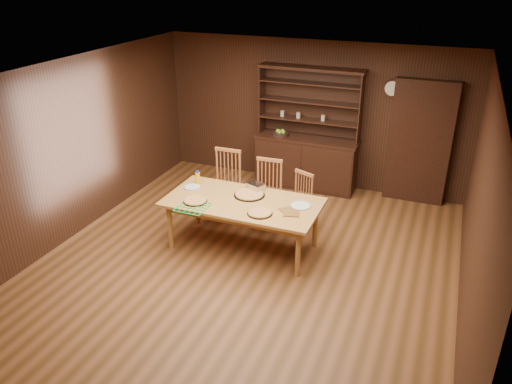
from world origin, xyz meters
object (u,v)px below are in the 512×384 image
at_px(china_hutch, 306,156).
at_px(chair_left, 226,182).
at_px(dining_table, 243,205).
at_px(chair_center, 267,190).
at_px(juice_bottle, 198,178).
at_px(chair_right, 300,199).

distance_m(china_hutch, chair_left, 1.81).
distance_m(china_hutch, dining_table, 2.43).
distance_m(chair_center, juice_bottle, 1.10).
bearing_deg(chair_center, chair_right, 3.39).
xyz_separation_m(china_hutch, dining_table, (-0.21, -2.42, 0.09)).
bearing_deg(china_hutch, juice_bottle, -116.84).
height_order(china_hutch, dining_table, china_hutch).
bearing_deg(chair_center, juice_bottle, -152.93).
relative_size(dining_table, chair_center, 2.05).
bearing_deg(dining_table, chair_left, 127.95).
height_order(dining_table, chair_center, chair_center).
bearing_deg(dining_table, juice_bottle, 161.11).
xyz_separation_m(china_hutch, chair_center, (-0.15, -1.59, -0.03)).
bearing_deg(china_hutch, chair_left, -118.30).
xyz_separation_m(dining_table, chair_center, (0.06, 0.83, -0.12)).
bearing_deg(chair_left, china_hutch, 60.46).
height_order(china_hutch, chair_right, china_hutch).
bearing_deg(china_hutch, dining_table, -95.05).
relative_size(china_hutch, chair_center, 2.05).
height_order(chair_right, juice_bottle, juice_bottle).
bearing_deg(juice_bottle, dining_table, -18.89).
distance_m(chair_left, chair_center, 0.71).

